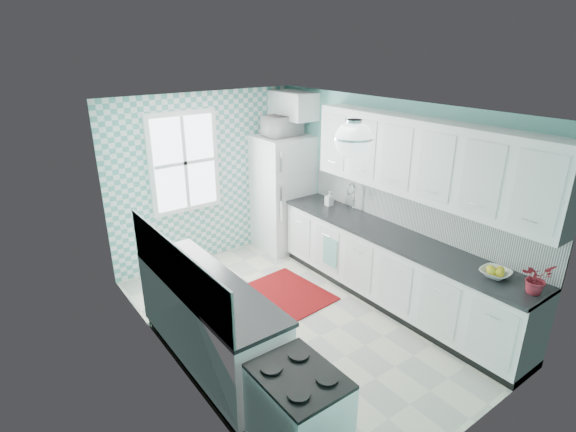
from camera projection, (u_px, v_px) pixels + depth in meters
floor at (297, 319)px, 5.45m from camera, size 3.00×4.40×0.02m
ceiling at (299, 108)px, 4.54m from camera, size 3.00×4.40×0.02m
wall_back at (207, 178)px, 6.65m from camera, size 3.00×0.02×2.50m
wall_front at (479, 314)px, 3.34m from camera, size 3.00×0.02×2.50m
wall_left at (169, 260)px, 4.16m from camera, size 0.02×4.40×2.50m
wall_right at (390, 197)px, 5.83m from camera, size 0.02×4.40×2.50m
accent_wall at (207, 179)px, 6.63m from camera, size 3.00×0.01×2.50m
window at (184, 163)px, 6.31m from camera, size 1.04×0.05×1.44m
backsplash_right at (413, 210)px, 5.54m from camera, size 0.02×3.60×0.51m
backsplash_left at (175, 268)px, 4.13m from camera, size 0.02×2.15×0.51m
upper_cabinets_right at (425, 160)px, 5.05m from camera, size 0.33×3.20×0.90m
upper_cabinet_fridge at (292, 105)px, 6.72m from camera, size 0.40×0.74×0.40m
ceiling_light at (353, 140)px, 4.00m from camera, size 0.34×0.34×0.35m
base_cabinets_right at (392, 270)px, 5.65m from camera, size 0.60×3.60×0.90m
countertop_right at (394, 237)px, 5.47m from camera, size 0.63×3.60×0.04m
base_cabinets_left at (208, 325)px, 4.56m from camera, size 0.60×2.15×0.90m
countertop_left at (207, 284)px, 4.40m from camera, size 0.63×2.15×0.04m
fridge at (283, 193)px, 7.10m from camera, size 0.79×0.78×1.81m
stove at (298, 418)px, 3.45m from camera, size 0.56×0.70×0.84m
sink at (344, 214)px, 6.16m from camera, size 0.51×0.43×0.53m
rug at (290, 292)px, 6.01m from camera, size 0.87×1.18×0.02m
dish_towel at (330, 252)px, 6.08m from camera, size 0.06×0.27×0.41m
fruit_bowl at (495, 273)px, 4.49m from camera, size 0.30×0.30×0.07m
potted_plant at (536, 278)px, 4.16m from camera, size 0.31×0.28×0.30m
soap_bottle at (329, 198)px, 6.42m from camera, size 0.10×0.10×0.21m
microwave at (282, 126)px, 6.71m from camera, size 0.55×0.38×0.31m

